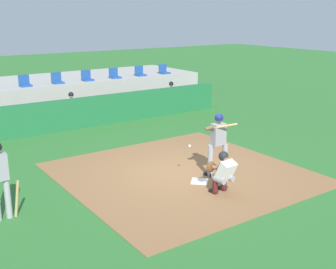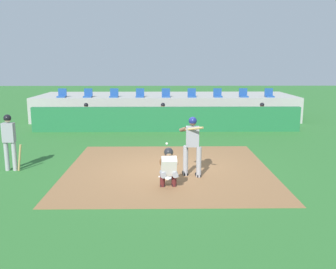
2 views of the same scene
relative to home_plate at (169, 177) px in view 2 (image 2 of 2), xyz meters
name	(u,v)px [view 2 (image 2 of 2)]	position (x,y,z in m)	size (l,w,h in m)	color
ground_plane	(168,170)	(0.00, 0.80, -0.02)	(80.00, 80.00, 0.00)	#2D6B2D
dirt_infield	(168,169)	(0.00, 0.80, -0.02)	(6.40, 6.40, 0.01)	olive
home_plate	(169,177)	(0.00, 0.00, 0.00)	(0.44, 0.44, 0.02)	white
batter_at_plate	(192,143)	(0.69, 0.08, 1.01)	(0.68, 0.77, 1.80)	#99999E
catcher_crouched	(168,166)	(-0.02, -0.93, 0.59)	(0.51, 1.70, 1.13)	gray
on_deck_batter	(9,139)	(-4.94, 0.78, 1.00)	(0.58, 0.23, 1.79)	#99999E
dugout_wall	(166,119)	(0.00, 7.30, 0.58)	(13.00, 0.30, 1.20)	#1E6638
dugout_bench	(166,123)	(0.00, 8.30, 0.20)	(11.80, 0.44, 0.45)	olive
dugout_player_0	(86,115)	(-4.07, 8.14, 0.65)	(0.49, 0.70, 1.30)	#939399
dugout_player_1	(163,115)	(-0.17, 8.14, 0.65)	(0.49, 0.70, 1.30)	#939399
dugout_player_2	(262,115)	(4.90, 8.14, 0.65)	(0.49, 0.70, 1.30)	#939399
stands_platform	(166,106)	(0.00, 11.70, 0.68)	(15.00, 4.40, 1.40)	#9E9E99
stadium_seat_0	(62,95)	(-5.78, 10.18, 1.51)	(0.46, 0.46, 0.48)	#1E478C
stadium_seat_1	(88,95)	(-4.33, 10.18, 1.51)	(0.46, 0.46, 0.48)	#1E478C
stadium_seat_2	(114,95)	(-2.89, 10.18, 1.51)	(0.46, 0.46, 0.48)	#1E478C
stadium_seat_3	(140,95)	(-1.44, 10.18, 1.51)	(0.46, 0.46, 0.48)	#1E478C
stadium_seat_4	(166,95)	(0.00, 10.18, 1.51)	(0.46, 0.46, 0.48)	#1E478C
stadium_seat_5	(192,95)	(1.44, 10.18, 1.51)	(0.46, 0.46, 0.48)	#1E478C
stadium_seat_6	(218,95)	(2.89, 10.18, 1.51)	(0.46, 0.46, 0.48)	#1E478C
stadium_seat_7	(243,95)	(4.33, 10.18, 1.51)	(0.46, 0.46, 0.48)	#1E478C
stadium_seat_8	(269,95)	(5.78, 10.18, 1.51)	(0.46, 0.46, 0.48)	#1E478C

